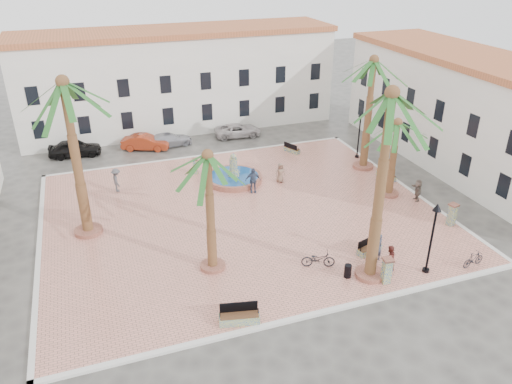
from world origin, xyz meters
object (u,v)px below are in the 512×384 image
palm_s (390,114)px  palm_ne (373,72)px  fountain (234,177)px  pedestrian_fountain_b (253,180)px  palm_nw (65,99)px  car_red (146,142)px  bench_s (239,318)px  bicycle_b (474,259)px  cyclist_a (377,247)px  bench_ne (292,150)px  bollard_e (452,214)px  litter_bin (348,271)px  bollard_n (195,166)px  palm_sw (208,169)px  bollard_se (387,270)px  bicycle_a (318,259)px  pedestrian_north (117,180)px  pedestrian_east (418,190)px  car_black (75,148)px  bench_se (369,249)px  pedestrian_fountain_a (280,173)px  cyclist_b (389,258)px  car_silver (169,140)px  bench_e (386,175)px  car_white (238,130)px  lamppost_e (360,127)px  palm_e (396,133)px  lamppost_s (434,226)px

palm_s → palm_ne: 15.22m
fountain → pedestrian_fountain_b: fountain is taller
palm_nw → car_red: palm_nw is taller
bench_s → bicycle_b: (14.04, 0.06, 0.17)m
palm_ne → pedestrian_fountain_b: bearing=-172.8°
cyclist_a → bench_ne: bearing=-105.1°
bollard_e → litter_bin: (-9.16, -2.82, -0.40)m
bollard_n → cyclist_a: size_ratio=0.73×
bench_s → palm_sw: bearing=102.3°
bollard_se → litter_bin: bearing=147.1°
bicycle_a → pedestrian_north: size_ratio=1.06×
bench_ne → pedestrian_fountain_b: (-5.81, -6.29, 0.73)m
bollard_n → bicycle_a: (3.64, -14.85, -0.17)m
bench_s → car_red: 24.80m
bench_ne → pedestrian_east: size_ratio=1.03×
bench_ne → car_black: car_black is taller
palm_sw → palm_ne: (15.35, 9.56, 1.69)m
bench_s → bollard_se: bollard_se is taller
bench_se → pedestrian_fountain_a: (-1.36, 10.85, 0.52)m
pedestrian_north → palm_nw: bearing=151.2°
palm_sw → litter_bin: size_ratio=9.29×
cyclist_b → car_red: 25.57m
palm_s → bollard_se: palm_s is taller
pedestrian_east → car_black: 28.61m
fountain → car_red: (-5.43, 9.23, 0.24)m
cyclist_b → car_silver: bearing=-81.4°
palm_nw → cyclist_a: 19.60m
bench_e → car_white: (-7.97, 13.29, 0.21)m
lamppost_e → bollard_n: bearing=174.6°
car_red → palm_sw: bearing=-156.1°
fountain → car_white: bearing=70.6°
bollard_e → car_black: size_ratio=0.35×
fountain → car_red: 10.71m
palm_nw → bollard_n: bearing=37.6°
bench_se → bicycle_a: (-3.54, -0.30, 0.25)m
bench_s → litter_bin: bearing=24.7°
bench_se → bicycle_a: bicycle_a is taller
bollard_n → car_red: size_ratio=0.31×
fountain → bench_s: fountain is taller
palm_ne → cyclist_b: (-6.10, -13.14, -7.03)m
bench_se → bicycle_a: bearing=167.8°
bicycle_b → palm_e: bearing=-10.7°
lamppost_s → cyclist_a: bearing=137.6°
lamppost_s → cyclist_b: bearing=158.1°
bollard_e → bicycle_b: bollard_e is taller
bench_ne → pedestrian_north: bearing=76.3°
fountain → litter_bin: (2.24, -14.03, 0.08)m
palm_ne → car_red: (-16.22, 10.34, -7.29)m
cyclist_a → bicycle_b: bearing=146.0°
cyclist_b → pedestrian_east: bearing=-145.0°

